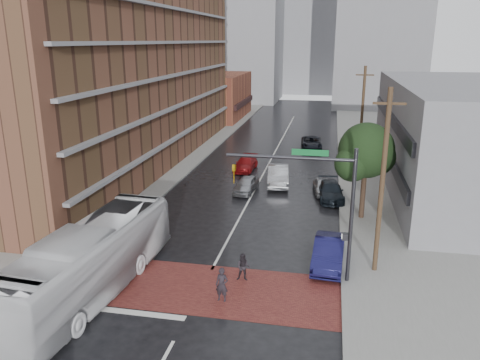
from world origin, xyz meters
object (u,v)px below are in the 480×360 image
(transit_bus, at_px, (90,261))
(car_parked_near, at_px, (329,252))
(car_travel_a, at_px, (246,185))
(car_travel_c, at_px, (246,164))
(car_parked_far, at_px, (323,186))
(car_travel_b, at_px, (278,176))
(suv_travel, at_px, (311,143))
(pedestrian_b, at_px, (243,267))
(car_parked_mid, at_px, (330,191))
(pedestrian_a, at_px, (222,285))

(transit_bus, xyz_separation_m, car_parked_near, (11.54, 5.36, -0.99))
(car_travel_a, xyz_separation_m, car_travel_c, (-1.28, 6.78, -0.02))
(car_travel_a, xyz_separation_m, car_parked_far, (6.27, 0.83, -0.04))
(car_travel_b, relative_size, car_travel_c, 1.17)
(car_travel_a, bearing_deg, car_travel_b, 53.54)
(suv_travel, bearing_deg, transit_bus, -109.71)
(pedestrian_b, height_order, car_parked_near, car_parked_near)
(car_parked_mid, xyz_separation_m, car_parked_far, (-0.64, 1.30, -0.06))
(pedestrian_a, xyz_separation_m, car_travel_a, (-1.90, 16.95, -0.21))
(pedestrian_a, bearing_deg, car_parked_mid, 79.49)
(pedestrian_a, height_order, car_parked_far, pedestrian_a)
(car_travel_b, xyz_separation_m, suv_travel, (2.20, 15.06, -0.15))
(transit_bus, distance_m, pedestrian_b, 7.74)
(car_parked_near, bearing_deg, transit_bus, -151.91)
(pedestrian_a, height_order, car_travel_b, pedestrian_a)
(pedestrian_a, relative_size, car_travel_a, 0.45)
(suv_travel, xyz_separation_m, car_parked_mid, (2.35, -18.11, -0.01))
(car_travel_b, bearing_deg, pedestrian_b, -96.00)
(suv_travel, relative_size, car_parked_mid, 1.06)
(transit_bus, bearing_deg, car_travel_c, 86.18)
(car_travel_a, relative_size, car_travel_c, 0.88)
(car_parked_near, xyz_separation_m, car_parked_mid, (0.00, 11.64, -0.10))
(car_parked_near, distance_m, car_parked_mid, 11.65)
(car_parked_mid, bearing_deg, suv_travel, 90.94)
(pedestrian_a, relative_size, car_parked_near, 0.37)
(transit_bus, relative_size, pedestrian_a, 7.33)
(pedestrian_a, distance_m, car_parked_far, 18.31)
(car_travel_c, distance_m, suv_travel, 12.33)
(suv_travel, bearing_deg, car_travel_c, -123.35)
(suv_travel, bearing_deg, car_travel_a, -109.55)
(car_travel_b, bearing_deg, car_parked_near, -79.40)
(pedestrian_b, bearing_deg, pedestrian_a, -110.05)
(car_travel_a, height_order, car_parked_mid, car_parked_mid)
(transit_bus, distance_m, suv_travel, 36.31)
(suv_travel, bearing_deg, pedestrian_a, -99.45)
(pedestrian_b, relative_size, car_parked_far, 0.42)
(pedestrian_a, relative_size, suv_travel, 0.35)
(car_travel_c, height_order, car_parked_mid, car_parked_mid)
(pedestrian_a, height_order, suv_travel, pedestrian_a)
(car_travel_a, height_order, car_travel_c, car_travel_a)
(suv_travel, bearing_deg, car_parked_far, -89.24)
(car_parked_mid, bearing_deg, pedestrian_a, -113.37)
(pedestrian_a, xyz_separation_m, car_parked_mid, (5.02, 16.48, -0.19))
(suv_travel, height_order, car_parked_far, suv_travel)
(car_travel_c, height_order, car_parked_far, car_travel_c)
(car_travel_b, bearing_deg, car_travel_a, -139.07)
(pedestrian_b, xyz_separation_m, car_travel_c, (-3.82, 21.53, -0.12))
(car_travel_c, xyz_separation_m, car_parked_near, (8.20, -18.90, 0.14))
(pedestrian_b, height_order, car_travel_b, car_travel_b)
(transit_bus, xyz_separation_m, car_travel_b, (6.99, 20.06, -0.92))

